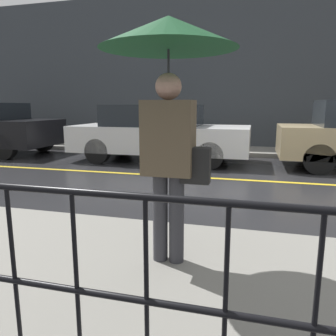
% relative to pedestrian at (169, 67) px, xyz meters
% --- Properties ---
extents(ground_plane, '(80.00, 80.00, 0.00)m').
position_rel_pedestrian_xyz_m(ground_plane, '(1.54, 4.01, -1.79)').
color(ground_plane, '#262628').
extents(sidewalk_far, '(28.00, 1.67, 0.13)m').
position_rel_pedestrian_xyz_m(sidewalk_far, '(1.54, 7.93, -1.73)').
color(sidewalk_far, gray).
rests_on(sidewalk_far, ground_plane).
extents(lane_marking, '(25.20, 0.12, 0.01)m').
position_rel_pedestrian_xyz_m(lane_marking, '(1.54, 4.01, -1.78)').
color(lane_marking, gold).
rests_on(lane_marking, ground_plane).
extents(building_storefront, '(28.00, 0.30, 5.23)m').
position_rel_pedestrian_xyz_m(building_storefront, '(1.54, 8.91, 0.82)').
color(building_storefront, '#383D42').
rests_on(building_storefront, ground_plane).
extents(pedestrian, '(1.11, 1.11, 2.05)m').
position_rel_pedestrian_xyz_m(pedestrian, '(0.00, 0.00, 0.00)').
color(pedestrian, '#333338').
rests_on(pedestrian, sidewalk_near).
extents(car_white, '(4.68, 1.83, 1.51)m').
position_rel_pedestrian_xyz_m(car_white, '(-1.81, 5.80, -1.02)').
color(car_white, silver).
rests_on(car_white, ground_plane).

